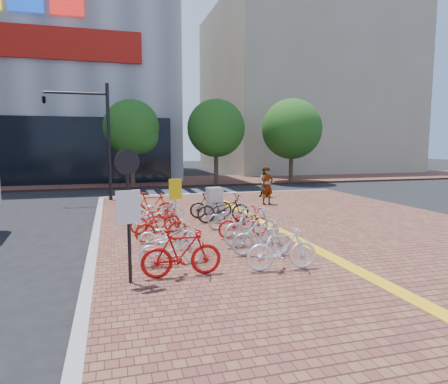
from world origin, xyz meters
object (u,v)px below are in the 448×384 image
object	(u,v)px
bike_4	(155,220)
bike_13	(211,205)
notice_sign	(128,200)
pedestrian_a	(267,186)
pedestrian_b	(266,182)
bike_11	(231,217)
bike_1	(172,248)
bike_10	(243,222)
yellow_sign	(175,193)
bike_5	(158,211)
bike_9	(252,226)
traffic_light_pole	(80,120)
bike_2	(167,235)
bike_0	(182,253)
bike_6	(152,206)
utility_box	(215,204)
bike_3	(162,227)
bike_7	(282,249)
bike_12	(223,208)
bike_8	(262,238)

from	to	relation	value
bike_4	bike_13	world-z (taller)	bike_13
notice_sign	pedestrian_a	bearing A→B (deg)	53.88
pedestrian_b	bike_11	bearing A→B (deg)	-92.85
bike_1	bike_10	size ratio (longest dim) A/B	0.92
bike_13	notice_sign	world-z (taller)	notice_sign
bike_1	notice_sign	size ratio (longest dim) A/B	0.57
pedestrian_b	yellow_sign	xyz separation A→B (m)	(-5.97, -6.30, 0.36)
bike_5	bike_1	bearing A→B (deg)	166.73
bike_9	traffic_light_pole	size ratio (longest dim) A/B	0.31
bike_9	yellow_sign	world-z (taller)	yellow_sign
bike_4	bike_5	xyz separation A→B (m)	(0.21, 1.17, 0.08)
bike_9	bike_2	bearing A→B (deg)	76.33
bike_0	bike_5	bearing A→B (deg)	-2.04
bike_9	bike_6	bearing A→B (deg)	16.96
utility_box	notice_sign	size ratio (longest dim) A/B	0.44
bike_5	pedestrian_a	bearing A→B (deg)	-68.09
bike_11	bike_0	bearing A→B (deg)	157.82
bike_3	bike_13	distance (m)	4.12
bike_7	bike_2	bearing A→B (deg)	47.41
bike_7	yellow_sign	bearing A→B (deg)	19.59
pedestrian_a	bike_0	bearing A→B (deg)	-135.72
bike_3	bike_9	size ratio (longest dim) A/B	0.85
bike_5	bike_11	size ratio (longest dim) A/B	1.23
notice_sign	bike_1	bearing A→B (deg)	44.59
bike_2	traffic_light_pole	xyz separation A→B (m)	(-2.87, 10.75, 3.70)
bike_0	traffic_light_pole	xyz separation A→B (m)	(-2.88, 13.03, 3.59)
bike_11	pedestrian_a	distance (m)	5.99
pedestrian_a	notice_sign	xyz separation A→B (m)	(-6.92, -9.48, 0.88)
bike_0	bike_2	bearing A→B (deg)	-0.39
pedestrian_a	bike_3	bearing A→B (deg)	-147.64
bike_6	bike_4	bearing A→B (deg)	178.64
bike_1	bike_4	bearing A→B (deg)	-4.59
bike_1	bike_13	size ratio (longest dim) A/B	0.96
bike_4	traffic_light_pole	xyz separation A→B (m)	(-2.80, 8.47, 3.68)
utility_box	notice_sign	distance (m)	7.39
bike_11	bike_12	distance (m)	1.26
bike_10	bike_6	bearing A→B (deg)	25.85
bike_2	bike_8	bearing A→B (deg)	-114.68
pedestrian_a	pedestrian_b	bearing A→B (deg)	55.87
bike_9	bike_12	world-z (taller)	bike_9
bike_1	pedestrian_a	distance (m)	10.32
bike_5	bike_2	bearing A→B (deg)	166.92
bike_2	bike_9	world-z (taller)	bike_9
bike_8	bike_9	size ratio (longest dim) A/B	0.85
bike_6	utility_box	bearing A→B (deg)	-100.48
bike_0	bike_10	distance (m)	4.11
bike_8	traffic_light_pole	world-z (taller)	traffic_light_pole
bike_0	bike_6	distance (m)	6.76
yellow_sign	bike_6	bearing A→B (deg)	120.78
bike_13	utility_box	bearing A→B (deg)	-163.15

